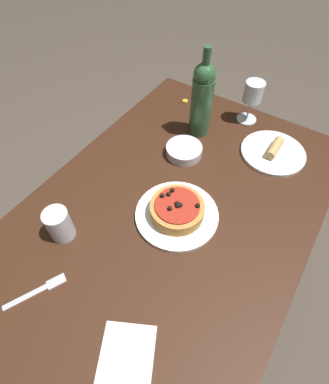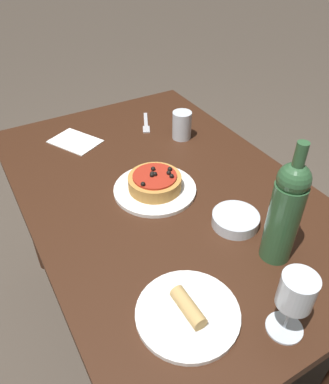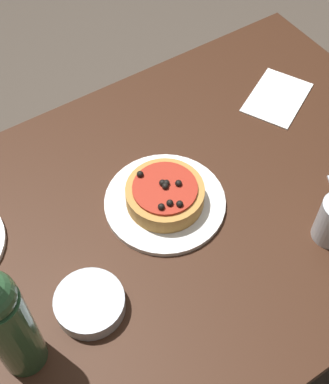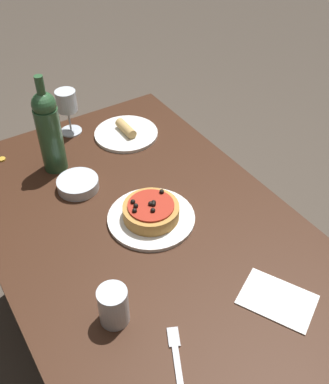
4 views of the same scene
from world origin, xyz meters
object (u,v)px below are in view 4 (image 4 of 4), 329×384
object	(u,v)px
dining_table	(143,246)
pizza	(150,210)
wine_glass	(67,103)
bottle_cap	(2,159)
side_bowl	(78,184)
water_cup	(113,306)
wine_bottle	(49,130)
dinner_plate	(151,217)
fork	(176,356)
side_plate	(126,133)

from	to	relation	value
dining_table	pizza	xyz separation A→B (m)	(0.00, -0.03, 0.13)
wine_glass	bottle_cap	xyz separation A→B (m)	(-0.03, 0.27, -0.11)
wine_glass	side_bowl	world-z (taller)	wine_glass
water_cup	wine_glass	bearing A→B (deg)	-16.56
wine_bottle	dinner_plate	bearing A→B (deg)	-159.93
wine_bottle	bottle_cap	world-z (taller)	wine_bottle
water_cup	bottle_cap	distance (m)	0.75
water_cup	pizza	bearing A→B (deg)	-45.49
dining_table	fork	distance (m)	0.43
dining_table	wine_bottle	world-z (taller)	wine_bottle
dining_table	fork	size ratio (longest dim) A/B	8.18
pizza	fork	bearing A→B (deg)	156.23
wine_glass	wine_bottle	distance (m)	0.21
wine_bottle	bottle_cap	size ratio (longest dim) A/B	13.65
pizza	side_plate	bearing A→B (deg)	-19.69
dining_table	water_cup	xyz separation A→B (m)	(-0.23, 0.21, 0.15)
dinner_plate	pizza	xyz separation A→B (m)	(0.00, 0.00, 0.03)
wine_bottle	fork	world-z (taller)	wine_bottle
dining_table	side_plate	xyz separation A→B (m)	(0.42, -0.18, 0.11)
wine_bottle	side_bowl	bearing A→B (deg)	-172.83
dining_table	wine_glass	world-z (taller)	wine_glass
dinner_plate	pizza	distance (m)	0.03
pizza	wine_bottle	bearing A→B (deg)	20.05
side_bowl	side_plate	xyz separation A→B (m)	(0.18, -0.27, -0.01)
pizza	bottle_cap	xyz separation A→B (m)	(0.51, 0.28, -0.03)
side_bowl	side_plate	distance (m)	0.32
wine_glass	fork	world-z (taller)	wine_glass
pizza	bottle_cap	world-z (taller)	pizza
pizza	fork	xyz separation A→B (m)	(-0.39, 0.17, -0.03)
fork	wine_bottle	bearing A→B (deg)	23.25
water_cup	side_plate	world-z (taller)	water_cup
dining_table	water_cup	distance (m)	0.35
pizza	side_plate	xyz separation A→B (m)	(0.41, -0.15, -0.03)
dinner_plate	wine_glass	world-z (taller)	wine_glass
wine_glass	side_bowl	xyz separation A→B (m)	(-0.30, 0.11, -0.10)
fork	pizza	bearing A→B (deg)	2.22
wine_glass	fork	size ratio (longest dim) A/B	1.07
pizza	water_cup	bearing A→B (deg)	134.51
dining_table	fork	world-z (taller)	fork
dinner_plate	water_cup	size ratio (longest dim) A/B	2.47
fork	side_bowl	bearing A→B (deg)	21.09
wine_bottle	bottle_cap	xyz separation A→B (m)	(0.13, 0.14, -0.14)
side_plate	bottle_cap	distance (m)	0.43
dining_table	wine_glass	bearing A→B (deg)	-2.04
pizza	wine_bottle	xyz separation A→B (m)	(0.37, 0.14, 0.11)
dining_table	fork	xyz separation A→B (m)	(-0.39, 0.14, 0.10)
water_cup	dining_table	bearing A→B (deg)	-42.15
pizza	wine_bottle	size ratio (longest dim) A/B	0.49
pizza	side_bowl	distance (m)	0.27
pizza	water_cup	distance (m)	0.34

